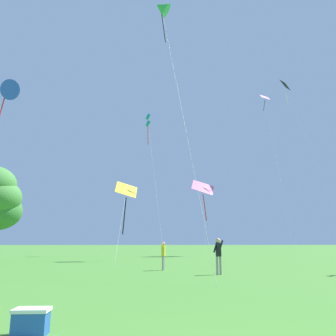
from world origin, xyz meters
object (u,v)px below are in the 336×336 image
at_px(kite_purple_streamer, 266,105).
at_px(kite_blue_delta, 6,89).
at_px(kite_green_small, 162,8).
at_px(kite_teal_box, 148,122).
at_px(kite_yellow_diamond, 126,199).
at_px(picnic_cooler, 31,321).
at_px(kite_pink_low, 203,194).
at_px(person_in_blue_jacket, 218,253).
at_px(kite_black_large, 287,92).
at_px(person_near_tree, 163,253).

bearing_deg(kite_purple_streamer, kite_blue_delta, -144.22).
bearing_deg(kite_green_small, kite_teal_box, 92.47).
xyz_separation_m(kite_yellow_diamond, picnic_cooler, (0.01, -23.64, -5.01)).
xyz_separation_m(kite_pink_low, person_in_blue_jacket, (-2.98, -22.46, -6.06)).
bearing_deg(kite_purple_streamer, person_in_blue_jacket, -115.56).
bearing_deg(person_in_blue_jacket, kite_blue_delta, 153.35).
xyz_separation_m(kite_pink_low, picnic_cooler, (-8.44, -33.25, -6.88)).
distance_m(kite_black_large, person_in_blue_jacket, 37.75).
xyz_separation_m(kite_black_large, person_near_tree, (-18.54, -24.01, -21.39)).
height_order(kite_green_small, picnic_cooler, kite_green_small).
xyz_separation_m(kite_blue_delta, kite_purple_streamer, (26.83, 19.33, 7.36)).
xyz_separation_m(person_near_tree, picnic_cooler, (-2.86, -13.57, -0.72)).
bearing_deg(person_in_blue_jacket, kite_black_large, 59.24).
relative_size(person_near_tree, picnic_cooler, 2.61).
bearing_deg(kite_blue_delta, kite_green_small, -15.10).
bearing_deg(kite_blue_delta, kite_black_large, 33.14).
height_order(kite_green_small, kite_pink_low, kite_green_small).
height_order(kite_yellow_diamond, person_near_tree, kite_yellow_diamond).
distance_m(kite_blue_delta, picnic_cooler, 23.52).
xyz_separation_m(kite_yellow_diamond, person_near_tree, (2.88, -10.07, -4.29)).
bearing_deg(person_in_blue_jacket, person_near_tree, 132.93).
bearing_deg(kite_green_small, kite_yellow_diamond, 107.35).
xyz_separation_m(kite_purple_streamer, kite_pink_low, (-9.67, -3.99, -12.99)).
distance_m(kite_blue_delta, kite_green_small, 12.89).
bearing_deg(kite_purple_streamer, kite_black_large, 5.92).
xyz_separation_m(kite_green_small, person_in_blue_jacket, (2.71, -4.02, -16.65)).
distance_m(kite_yellow_diamond, kite_black_large, 30.74).
height_order(kite_pink_low, kite_black_large, kite_black_large).
bearing_deg(person_near_tree, kite_pink_low, 74.19).
bearing_deg(picnic_cooler, kite_black_large, 60.33).
bearing_deg(kite_blue_delta, kite_pink_low, 41.80).
height_order(kite_teal_box, kite_yellow_diamond, kite_teal_box).
bearing_deg(kite_pink_low, kite_teal_box, 153.12).
height_order(kite_purple_streamer, kite_black_large, kite_black_large).
relative_size(kite_blue_delta, person_near_tree, 8.75).
xyz_separation_m(kite_pink_low, kite_yellow_diamond, (-8.45, -9.60, -1.87)).
bearing_deg(picnic_cooler, person_in_blue_jacket, 63.17).
xyz_separation_m(kite_teal_box, kite_yellow_diamond, (-1.82, -12.96, -11.92)).
bearing_deg(person_in_blue_jacket, kite_green_small, 123.96).
bearing_deg(kite_teal_box, kite_pink_low, -26.88).
bearing_deg(kite_pink_low, kite_yellow_diamond, -131.34).
bearing_deg(kite_purple_streamer, kite_green_small, -124.39).
relative_size(kite_teal_box, person_near_tree, 11.63).
relative_size(kite_blue_delta, kite_yellow_diamond, 1.98).
xyz_separation_m(kite_green_small, picnic_cooler, (-2.75, -14.81, -17.48)).
height_order(kite_purple_streamer, person_near_tree, kite_purple_streamer).
height_order(kite_pink_low, person_in_blue_jacket, kite_pink_low).
xyz_separation_m(kite_green_small, kite_yellow_diamond, (-2.76, 8.84, -12.47)).
xyz_separation_m(kite_green_small, kite_pink_low, (5.69, 18.44, -10.60)).
xyz_separation_m(kite_green_small, kite_black_large, (18.66, 22.77, 4.62)).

